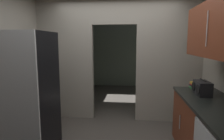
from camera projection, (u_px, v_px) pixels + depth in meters
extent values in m
cube|color=#9E998C|center=(66.00, 59.00, 4.24)|extent=(1.20, 0.12, 2.62)
cube|color=#9E998C|center=(169.00, 60.00, 4.01)|extent=(1.33, 0.12, 2.62)
cube|color=#9E998C|center=(114.00, 10.00, 3.99)|extent=(0.93, 0.12, 0.59)
cube|color=gray|center=(124.00, 52.00, 7.38)|extent=(3.45, 0.10, 2.62)
cube|color=gray|center=(67.00, 54.00, 5.93)|extent=(0.10, 3.31, 2.62)
cube|color=gray|center=(180.00, 55.00, 5.57)|extent=(0.10, 3.31, 2.62)
cube|color=black|center=(24.00, 93.00, 2.93)|extent=(0.85, 0.73, 1.82)
cube|color=#B7BABC|center=(8.00, 100.00, 2.56)|extent=(0.85, 0.03, 1.82)
cube|color=maroon|center=(214.00, 140.00, 2.48)|extent=(0.64, 1.97, 0.86)
cube|color=black|center=(217.00, 106.00, 2.42)|extent=(0.68, 1.97, 0.04)
cylinder|color=#B7BABC|center=(180.00, 122.00, 2.94)|extent=(0.01, 0.01, 0.22)
cube|color=maroon|center=(223.00, 29.00, 2.29)|extent=(0.34, 1.77, 0.70)
cylinder|color=#B7BABC|center=(207.00, 29.00, 2.31)|extent=(0.01, 0.01, 0.42)
cube|color=black|center=(202.00, 88.00, 2.86)|extent=(0.18, 0.34, 0.20)
cylinder|color=#262626|center=(203.00, 80.00, 2.84)|extent=(0.02, 0.24, 0.02)
cylinder|color=black|center=(198.00, 90.00, 2.77)|extent=(0.01, 0.14, 0.14)
cylinder|color=black|center=(193.00, 86.00, 2.97)|extent=(0.01, 0.14, 0.14)
cube|color=#388C47|center=(194.00, 88.00, 3.29)|extent=(0.14, 0.14, 0.02)
cube|color=#8C3893|center=(194.00, 86.00, 3.29)|extent=(0.11, 0.13, 0.02)
cube|color=black|center=(194.00, 85.00, 3.29)|extent=(0.13, 0.12, 0.02)
cube|color=red|center=(195.00, 84.00, 3.28)|extent=(0.13, 0.16, 0.03)
cube|color=gold|center=(194.00, 83.00, 3.27)|extent=(0.10, 0.14, 0.03)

